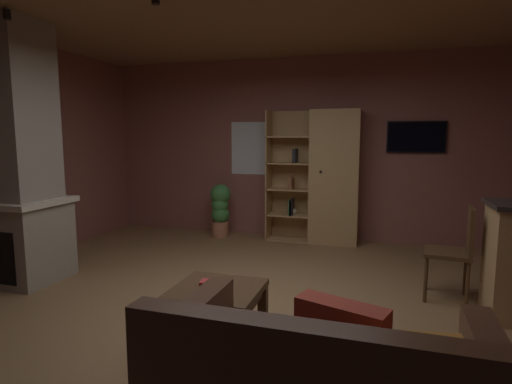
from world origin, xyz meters
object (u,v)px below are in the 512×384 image
at_px(stone_fireplace, 13,167).
at_px(table_book_0, 219,290).
at_px(bookshelf_cabinet, 328,178).
at_px(coffee_table, 217,299).
at_px(wall_mounted_tv, 416,137).
at_px(dining_chair, 457,247).
at_px(potted_floor_plant, 220,208).
at_px(table_book_1, 210,282).

relative_size(stone_fireplace, table_book_0, 24.93).
xyz_separation_m(bookshelf_cabinet, table_book_0, (-0.34, -3.49, -0.50)).
bearing_deg(coffee_table, stone_fireplace, 163.82).
xyz_separation_m(bookshelf_cabinet, wall_mounted_tv, (1.20, 0.21, 0.60)).
height_order(dining_chair, potted_floor_plant, dining_chair).
height_order(dining_chair, wall_mounted_tv, wall_mounted_tv).
xyz_separation_m(stone_fireplace, table_book_0, (2.72, -0.84, -0.78)).
bearing_deg(dining_chair, table_book_1, -141.36).
distance_m(stone_fireplace, wall_mounted_tv, 5.14).
distance_m(table_book_1, dining_chair, 2.46).
xyz_separation_m(table_book_0, wall_mounted_tv, (1.55, 3.70, 1.10)).
distance_m(potted_floor_plant, wall_mounted_tv, 3.10).
height_order(table_book_0, potted_floor_plant, potted_floor_plant).
height_order(table_book_1, potted_floor_plant, potted_floor_plant).
bearing_deg(potted_floor_plant, table_book_0, -68.46).
bearing_deg(bookshelf_cabinet, table_book_0, -95.64).
bearing_deg(coffee_table, wall_mounted_tv, 66.36).
xyz_separation_m(coffee_table, wall_mounted_tv, (1.59, 3.63, 1.20)).
relative_size(coffee_table, table_book_1, 4.64).
bearing_deg(table_book_0, stone_fireplace, 162.82).
xyz_separation_m(table_book_0, potted_floor_plant, (-1.32, 3.35, -0.02)).
relative_size(table_book_0, table_book_1, 0.80).
distance_m(bookshelf_cabinet, potted_floor_plant, 1.75).
distance_m(stone_fireplace, bookshelf_cabinet, 4.06).
xyz_separation_m(stone_fireplace, wall_mounted_tv, (4.26, 2.86, 0.32)).
distance_m(coffee_table, wall_mounted_tv, 4.15).
relative_size(bookshelf_cabinet, wall_mounted_tv, 2.46).
xyz_separation_m(dining_chair, wall_mounted_tv, (-0.28, 2.10, 1.05)).
bearing_deg(bookshelf_cabinet, stone_fireplace, -139.12).
bearing_deg(bookshelf_cabinet, coffee_table, -96.46).
distance_m(stone_fireplace, table_book_1, 2.83).
bearing_deg(table_book_0, coffee_table, 123.92).
bearing_deg(bookshelf_cabinet, wall_mounted_tv, 9.93).
bearing_deg(stone_fireplace, coffee_table, -16.18).
bearing_deg(potted_floor_plant, table_book_1, -69.59).
bearing_deg(stone_fireplace, dining_chair, 9.48).
distance_m(coffee_table, potted_floor_plant, 3.53).
bearing_deg(dining_chair, table_book_0, -138.80).
xyz_separation_m(stone_fireplace, bookshelf_cabinet, (3.06, 2.65, -0.29)).
distance_m(bookshelf_cabinet, table_book_0, 3.54).
relative_size(dining_chair, wall_mounted_tv, 1.15).
bearing_deg(table_book_0, bookshelf_cabinet, 84.36).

